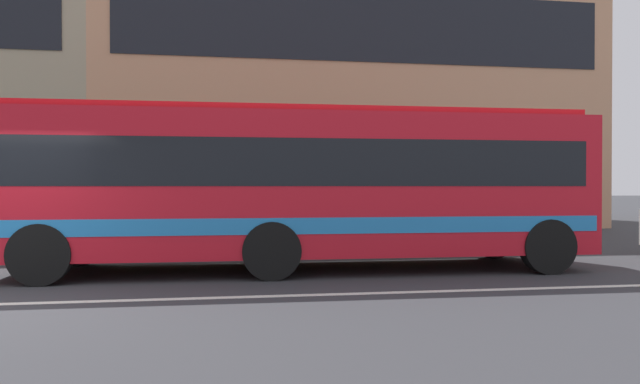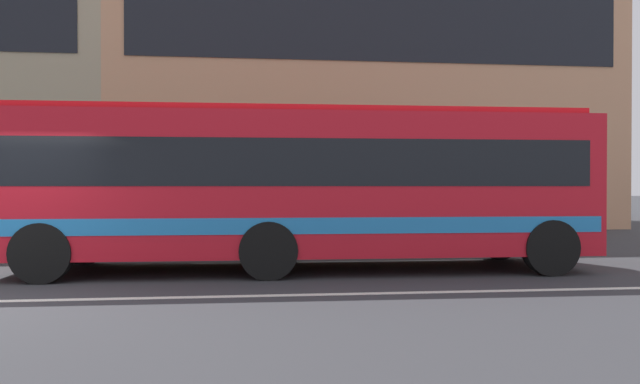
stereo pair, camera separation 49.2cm
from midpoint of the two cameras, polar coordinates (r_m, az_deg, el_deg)
name	(u,v)px [view 1 (the left image)]	position (r m, az deg, el deg)	size (l,w,h in m)	color
hedge_row_far	(86,228)	(15.27, -23.24, -3.29)	(16.96, 1.10, 1.16)	#2E6522
apartment_block_right	(338,84)	(26.32, 1.24, 10.73)	(18.96, 11.79, 12.47)	tan
transit_bus	(303,183)	(10.88, -3.05, 0.95)	(10.79, 2.70, 3.02)	red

